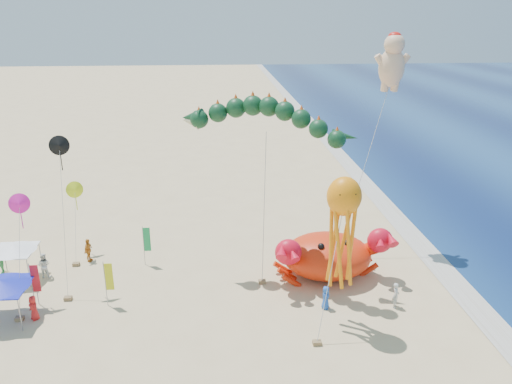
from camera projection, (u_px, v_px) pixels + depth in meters
The scene contains 11 objects.
ground at pixel (287, 289), 34.71m from camera, with size 320.00×320.00×0.00m, color #D1B784.
foam_strip at pixel (453, 281), 35.63m from camera, with size 320.00×320.00×0.00m, color silver.
crab_inflatable at pixel (327, 255), 35.92m from camera, with size 8.69×6.40×3.81m.
dragon_kite at pixel (264, 124), 32.90m from camera, with size 11.69×6.14×12.49m.
cherub_kite at pixel (392, 61), 37.56m from camera, with size 5.55×4.59×16.79m.
octopus_kite at pixel (342, 223), 28.90m from camera, with size 2.94×3.38×9.42m.
canopy_blue at pixel (0, 284), 30.56m from camera, with size 3.52×3.52×2.71m.
canopy_white at pixel (13, 248), 35.22m from camera, with size 3.11×3.11×2.71m.
feather_flags at pixel (71, 262), 34.08m from camera, with size 11.15×5.55×3.20m.
beachgoers at pixel (101, 273), 35.03m from camera, with size 28.05×9.09×1.89m.
small_kites at pixel (54, 192), 34.22m from camera, with size 3.74×10.51×10.62m.
Camera 1 is at (-4.62, -30.11, 18.08)m, focal length 35.00 mm.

